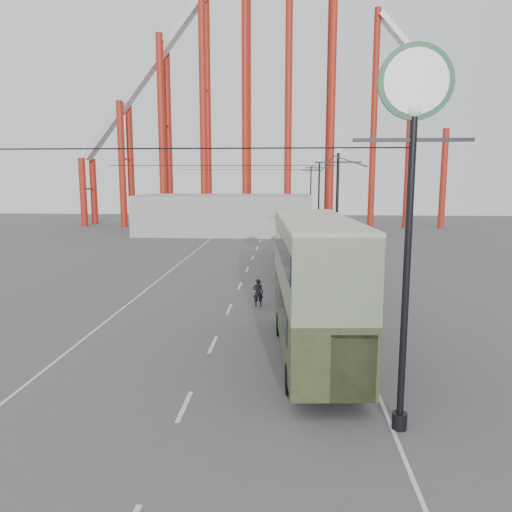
# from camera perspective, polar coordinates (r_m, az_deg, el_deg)

# --- Properties ---
(ground) EXTENTS (160.00, 160.00, 0.00)m
(ground) POSITION_cam_1_polar(r_m,az_deg,el_deg) (18.59, -3.74, -14.18)
(ground) COLOR #525355
(ground) RESTS_ON ground
(road_markings) EXTENTS (12.52, 120.00, 0.01)m
(road_markings) POSITION_cam_1_polar(r_m,az_deg,el_deg) (37.48, -1.09, -2.20)
(road_markings) COLOR silver
(road_markings) RESTS_ON ground
(lamp_post_near) EXTENTS (3.20, 0.44, 10.80)m
(lamp_post_near) POSITION_cam_1_polar(r_m,az_deg,el_deg) (14.32, 17.42, 10.79)
(lamp_post_near) COLOR black
(lamp_post_near) RESTS_ON ground
(lamp_post_mid) EXTENTS (3.20, 0.44, 9.32)m
(lamp_post_mid) POSITION_cam_1_polar(r_m,az_deg,el_deg) (35.18, 9.22, 4.63)
(lamp_post_mid) COLOR black
(lamp_post_mid) RESTS_ON ground
(lamp_post_far) EXTENTS (3.20, 0.44, 9.32)m
(lamp_post_far) POSITION_cam_1_polar(r_m,az_deg,el_deg) (57.08, 7.18, 6.33)
(lamp_post_far) COLOR black
(lamp_post_far) RESTS_ON ground
(lamp_post_distant) EXTENTS (3.20, 0.44, 9.32)m
(lamp_post_distant) POSITION_cam_1_polar(r_m,az_deg,el_deg) (79.04, 6.27, 7.09)
(lamp_post_distant) COLOR black
(lamp_post_distant) RESTS_ON ground
(roller_coaster) EXTENTS (52.95, 5.00, 55.48)m
(roller_coaster) POSITION_cam_1_polar(r_m,az_deg,el_deg) (75.60, 0.12, 20.97)
(roller_coaster) COLOR maroon
(roller_coaster) RESTS_ON ground
(fairground_shed) EXTENTS (22.00, 10.00, 5.00)m
(fairground_shed) POSITION_cam_1_polar(r_m,az_deg,el_deg) (64.64, -3.57, 4.76)
(fairground_shed) COLOR #A1A19C
(fairground_shed) RESTS_ON ground
(double_decker_bus) EXTENTS (3.46, 10.85, 5.73)m
(double_decker_bus) POSITION_cam_1_polar(r_m,az_deg,el_deg) (20.01, 6.72, -2.87)
(double_decker_bus) COLOR #2F3B1F
(double_decker_bus) RESTS_ON ground
(single_decker_green) EXTENTS (3.47, 11.55, 3.22)m
(single_decker_green) POSITION_cam_1_polar(r_m,az_deg,el_deg) (32.60, 6.04, -0.72)
(single_decker_green) COLOR #6B7F5D
(single_decker_green) RESTS_ON ground
(single_decker_cream) EXTENTS (3.00, 9.63, 2.95)m
(single_decker_cream) POSITION_cam_1_polar(r_m,az_deg,el_deg) (43.57, 5.03, 1.56)
(single_decker_cream) COLOR beige
(single_decker_cream) RESTS_ON ground
(pedestrian) EXTENTS (0.59, 0.39, 1.61)m
(pedestrian) POSITION_cam_1_polar(r_m,az_deg,el_deg) (28.43, 0.24, -4.21)
(pedestrian) COLOR black
(pedestrian) RESTS_ON ground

